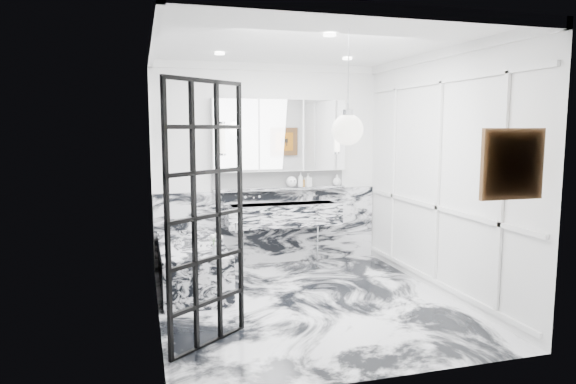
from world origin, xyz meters
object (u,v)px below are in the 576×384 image
object	(u,v)px
bathtub	(192,266)
crittall_door	(207,216)
mirror_cabinet	(280,135)
trough_sink	(283,214)

from	to	relation	value
bathtub	crittall_door	bearing A→B (deg)	-90.59
mirror_cabinet	bathtub	size ratio (longest dim) A/B	1.15
crittall_door	trough_sink	size ratio (longest dim) A/B	1.45
mirror_cabinet	crittall_door	bearing A→B (deg)	-118.18
crittall_door	mirror_cabinet	size ratio (longest dim) A/B	1.22
trough_sink	bathtub	size ratio (longest dim) A/B	0.97
crittall_door	bathtub	distance (m)	1.89
crittall_door	bathtub	bearing A→B (deg)	51.64
trough_sink	mirror_cabinet	xyz separation A→B (m)	(-0.00, 0.17, 1.09)
trough_sink	mirror_cabinet	bearing A→B (deg)	90.00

